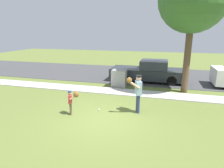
% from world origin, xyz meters
% --- Properties ---
extents(ground_plane, '(48.00, 48.00, 0.00)m').
position_xyz_m(ground_plane, '(0.00, 3.50, 0.00)').
color(ground_plane, olive).
extents(sidewalk_strip, '(36.00, 1.20, 0.06)m').
position_xyz_m(sidewalk_strip, '(0.00, 3.60, 0.03)').
color(sidewalk_strip, beige).
rests_on(sidewalk_strip, ground).
extents(road_surface, '(36.00, 6.80, 0.02)m').
position_xyz_m(road_surface, '(0.00, 8.60, 0.01)').
color(road_surface, '#424244').
rests_on(road_surface, ground).
extents(person_adult, '(0.63, 0.77, 1.66)m').
position_xyz_m(person_adult, '(1.23, 0.98, 1.04)').
color(person_adult, navy).
rests_on(person_adult, ground).
extents(person_child, '(0.54, 0.35, 1.07)m').
position_xyz_m(person_child, '(-1.36, 0.03, 0.70)').
color(person_child, brown).
rests_on(person_child, ground).
extents(baseball, '(0.07, 0.07, 0.07)m').
position_xyz_m(baseball, '(-0.44, 0.77, 0.04)').
color(baseball, white).
rests_on(baseball, ground).
extents(utility_cabinet, '(0.89, 0.68, 1.09)m').
position_xyz_m(utility_cabinet, '(-0.43, 4.71, 0.54)').
color(utility_cabinet, gray).
rests_on(utility_cabinet, ground).
extents(parked_pickup_dark, '(5.20, 1.95, 1.48)m').
position_xyz_m(parked_pickup_dark, '(1.27, 6.71, 0.67)').
color(parked_pickup_dark, '#23282D').
rests_on(parked_pickup_dark, road_surface).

